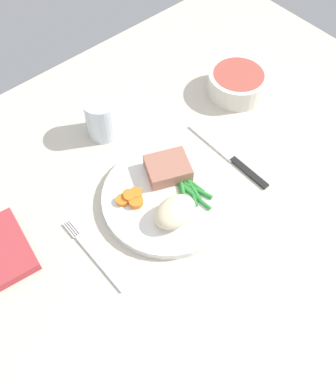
{
  "coord_description": "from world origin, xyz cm",
  "views": [
    {
      "loc": [
        -28.64,
        -31.28,
        67.92
      ],
      "look_at": [
        -1.03,
        0.65,
        4.6
      ],
      "focal_mm": 40.26,
      "sensor_mm": 36.0,
      "label": 1
    }
  ],
  "objects": [
    {
      "name": "salad_bowl",
      "position": [
        28.57,
        12.24,
        4.74
      ],
      "size": [
        12.67,
        12.67,
        4.85
      ],
      "color": "silver",
      "rests_on": "dining_table"
    },
    {
      "name": "dining_table",
      "position": [
        0.0,
        0.0,
        1.0
      ],
      "size": [
        120.0,
        90.0,
        2.0
      ],
      "color": "beige",
      "rests_on": "ground"
    },
    {
      "name": "mashed_potatoes",
      "position": [
        -3.18,
        -3.65,
        5.57
      ],
      "size": [
        7.86,
        5.64,
        3.95
      ],
      "primitive_type": "ellipsoid",
      "color": "beige",
      "rests_on": "dinner_plate"
    },
    {
      "name": "water_glass",
      "position": [
        -0.05,
        21.5,
        5.57
      ],
      "size": [
        6.58,
        6.58,
        8.42
      ],
      "color": "silver",
      "rests_on": "dining_table"
    },
    {
      "name": "fork",
      "position": [
        -17.72,
        0.39,
        2.2
      ],
      "size": [
        1.44,
        16.6,
        0.4
      ],
      "rotation": [
        0.0,
        0.0,
        0.07
      ],
      "color": "silver",
      "rests_on": "dining_table"
    },
    {
      "name": "green_beans",
      "position": [
        2.58,
        -0.99,
        3.97
      ],
      "size": [
        6.18,
        9.97,
        0.84
      ],
      "color": "#2D8C38",
      "rests_on": "dinner_plate"
    },
    {
      "name": "knife",
      "position": [
        14.51,
        0.37,
        2.2
      ],
      "size": [
        1.7,
        20.5,
        0.64
      ],
      "rotation": [
        0.0,
        0.0,
        0.01
      ],
      "color": "black",
      "rests_on": "dining_table"
    },
    {
      "name": "carrot_slices",
      "position": [
        -6.52,
        4.18,
        4.18
      ],
      "size": [
        4.86,
        4.29,
        1.3
      ],
      "color": "orange",
      "rests_on": "dinner_plate"
    },
    {
      "name": "dinner_plate",
      "position": [
        -1.03,
        0.65,
        2.8
      ],
      "size": [
        23.91,
        23.91,
        1.6
      ],
      "primitive_type": "cylinder",
      "color": "white",
      "rests_on": "dining_table"
    },
    {
      "name": "meat_portion",
      "position": [
        2.2,
        4.42,
        4.98
      ],
      "size": [
        9.65,
        9.01,
        2.77
      ],
      "primitive_type": "cube",
      "rotation": [
        0.0,
        0.0,
        -0.41
      ],
      "color": "#A86B56",
      "rests_on": "dinner_plate"
    }
  ]
}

